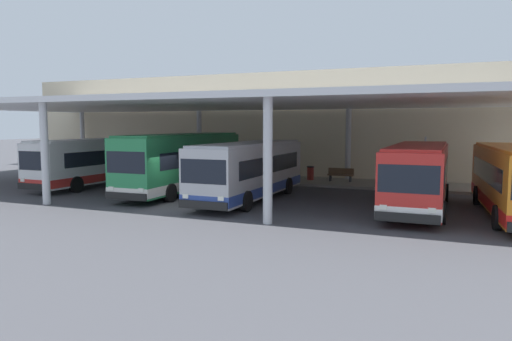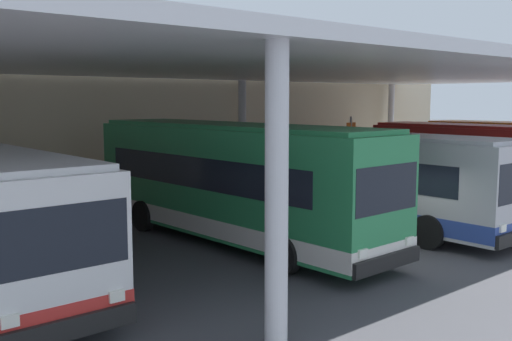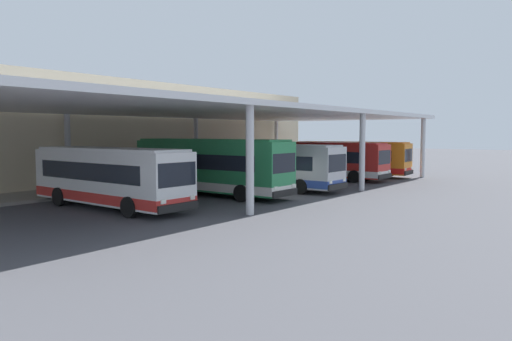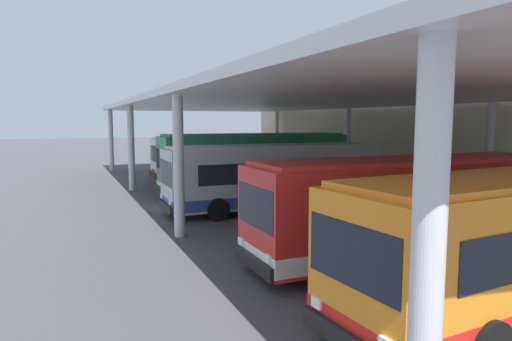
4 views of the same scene
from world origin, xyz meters
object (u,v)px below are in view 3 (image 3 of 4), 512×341
at_px(bus_second_bay, 211,166).
at_px(trash_bin, 190,172).
at_px(banner_sign, 256,154).
at_px(bus_departing, 351,158).
at_px(bus_middle_bay, 271,166).
at_px(bench_waiting, 209,171).
at_px(bus_far_bay, 326,160).
at_px(bus_nearest_bay, 109,177).

xyz_separation_m(bus_second_bay, trash_bin, (5.78, 7.83, -1.16)).
bearing_deg(banner_sign, trash_bin, 173.04).
bearing_deg(bus_departing, bus_second_bay, 177.10).
bearing_deg(bus_second_bay, bus_middle_bay, -13.28).
xyz_separation_m(bench_waiting, banner_sign, (5.55, -0.88, 1.32)).
relative_size(bus_far_bay, bench_waiting, 5.85).
bearing_deg(bus_departing, trash_bin, 144.14).
bearing_deg(trash_bin, bench_waiting, -1.83).
height_order(bus_nearest_bay, trash_bin, bus_nearest_bay).
height_order(bus_second_bay, bus_far_bay, bus_second_bay).
relative_size(bus_second_bay, banner_sign, 3.56).
bearing_deg(bus_far_bay, bus_departing, -3.23).
xyz_separation_m(bus_far_bay, bus_departing, (4.20, -0.24, 0.00)).
distance_m(bus_middle_bay, trash_bin, 9.09).
xyz_separation_m(bus_nearest_bay, bus_middle_bay, (12.11, -1.71, 0.00)).
bearing_deg(banner_sign, bus_departing, -60.94).
xyz_separation_m(bus_middle_bay, bus_departing, (12.90, 0.27, 0.00)).
bearing_deg(bus_far_bay, bus_second_bay, 177.20).
distance_m(bus_nearest_bay, banner_sign, 21.63).
relative_size(bus_far_bay, banner_sign, 3.29).
bearing_deg(bench_waiting, bus_second_bay, -135.84).
height_order(bus_nearest_bay, bus_departing, same).
bearing_deg(bus_nearest_bay, bus_departing, -3.30).
relative_size(bus_nearest_bay, bus_second_bay, 0.93).
distance_m(bus_nearest_bay, bus_middle_bay, 12.23).
relative_size(bus_middle_bay, banner_sign, 3.29).
bearing_deg(bench_waiting, bus_far_bay, -56.01).
height_order(bus_departing, bench_waiting, bus_departing).
height_order(bench_waiting, banner_sign, banner_sign).
xyz_separation_m(bus_middle_bay, bench_waiting, (3.02, 8.93, -0.99)).
distance_m(bus_middle_bay, bus_far_bay, 8.72).
xyz_separation_m(bus_departing, bench_waiting, (-9.88, 8.66, -0.99)).
relative_size(bus_nearest_bay, bus_middle_bay, 1.00).
relative_size(bus_departing, bench_waiting, 5.94).
xyz_separation_m(bus_second_bay, bus_middle_bay, (4.96, -1.17, -0.19)).
height_order(bus_departing, trash_bin, bus_departing).
bearing_deg(bus_nearest_bay, bus_middle_bay, -8.04).
bearing_deg(trash_bin, bus_departing, -35.86).
bearing_deg(bus_middle_bay, bus_second_bay, 166.72).
bearing_deg(banner_sign, bus_far_bay, -89.04).
bearing_deg(banner_sign, bus_second_bay, -153.07).
relative_size(bus_second_bay, bus_middle_bay, 1.08).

